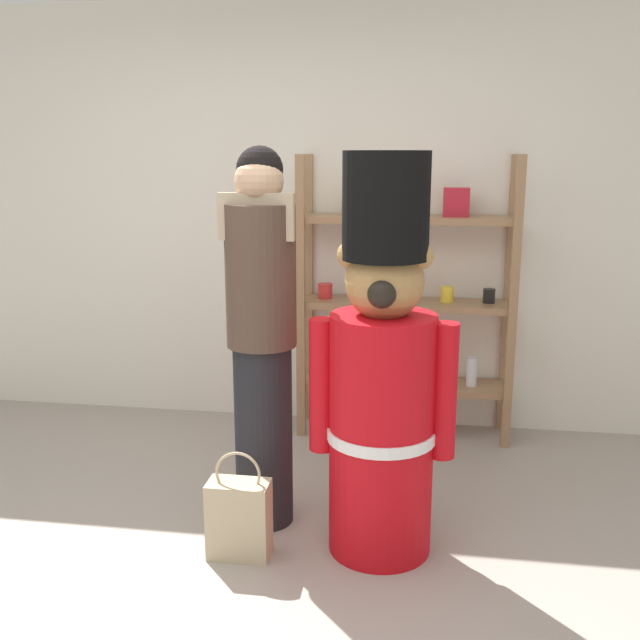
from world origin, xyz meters
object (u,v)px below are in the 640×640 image
(teddy_bear_guard, at_px, (382,380))
(shopping_bag, at_px, (239,518))
(merchandise_shelf, at_px, (404,296))
(person_shopper, at_px, (262,333))

(teddy_bear_guard, xyz_separation_m, shopping_bag, (-0.59, -0.16, -0.59))
(merchandise_shelf, distance_m, shopping_bag, 1.80)
(merchandise_shelf, xyz_separation_m, shopping_bag, (-0.63, -1.55, -0.68))
(teddy_bear_guard, distance_m, person_shopper, 0.60)
(merchandise_shelf, bearing_deg, teddy_bear_guard, -91.51)
(merchandise_shelf, relative_size, shopping_bag, 3.54)
(merchandise_shelf, height_order, person_shopper, person_shopper)
(teddy_bear_guard, height_order, person_shopper, person_shopper)
(merchandise_shelf, height_order, shopping_bag, merchandise_shelf)
(teddy_bear_guard, bearing_deg, shopping_bag, -165.05)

